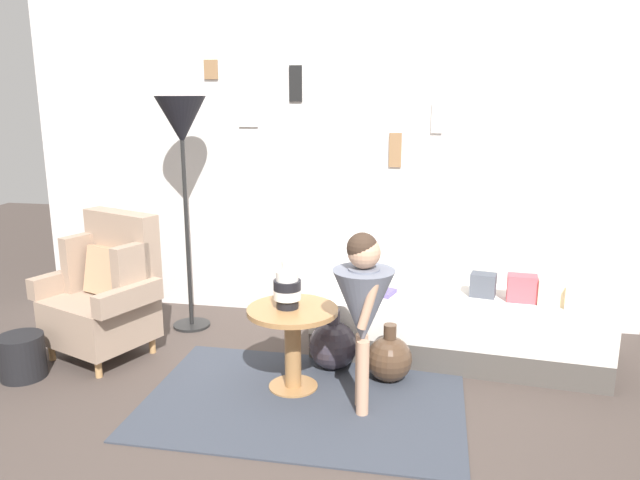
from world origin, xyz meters
The scene contains 17 objects.
ground_plane centered at (0.00, 0.00, 0.00)m, with size 12.00×12.00×0.00m, color #423833.
gallery_wall centered at (0.00, 1.95, 1.30)m, with size 4.80×0.12×2.60m.
rug centered at (0.15, 0.43, 0.01)m, with size 1.84×1.25×0.01m, color #333842.
armchair centered at (-1.31, 0.86, 0.44)m, with size 0.88×0.78×0.97m.
daybed centered at (1.04, 1.33, 0.20)m, with size 1.97×0.98×0.40m.
pillow_head centered at (1.81, 1.23, 0.47)m, with size 0.21×0.12×0.14m, color beige.
pillow_mid centered at (1.64, 1.29, 0.49)m, with size 0.19×0.12×0.17m, color beige.
pillow_back centered at (1.45, 1.32, 0.49)m, with size 0.19×0.12×0.18m, color #D64C56.
pillow_extra centered at (1.20, 1.38, 0.48)m, with size 0.17×0.12×0.16m, color #474C56.
side_table centered at (0.05, 0.58, 0.37)m, with size 0.54×0.54×0.52m.
vase_striped centered at (0.02, 0.59, 0.64)m, with size 0.16×0.16×0.29m.
floor_lamp centered at (-0.95, 1.43, 1.49)m, with size 0.36×0.36×1.74m.
person_child centered at (0.50, 0.39, 0.66)m, with size 0.34×0.34×1.04m.
book_on_daybed centered at (0.49, 1.30, 0.42)m, with size 0.22×0.16×0.03m, color #5C4F8E.
demijohn_near centered at (0.24, 0.91, 0.16)m, with size 0.32×0.32×0.40m.
demijohn_far centered at (0.62, 0.80, 0.15)m, with size 0.29×0.29×0.37m.
magazine_basket centered at (-1.66, 0.41, 0.14)m, with size 0.28×0.28×0.28m, color black.
Camera 1 is at (0.86, -2.76, 1.76)m, focal length 34.45 mm.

